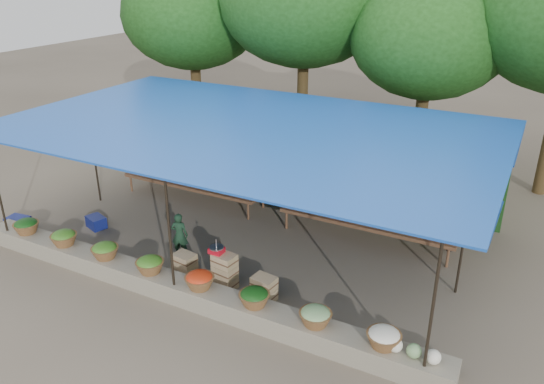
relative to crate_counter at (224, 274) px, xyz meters
The scene contains 16 objects.
ground 2.12m from the crate_counter, 105.82° to the left, with size 60.00×60.00×0.00m, color brown.
stone_curb 0.93m from the crate_counter, 128.13° to the right, with size 10.60×0.55×0.40m, color gray.
stall_canopy 3.21m from the crate_counter, 105.34° to the left, with size 10.80×6.60×2.82m.
produce_baskets 1.02m from the crate_counter, 132.67° to the right, with size 8.98×0.58×0.34m.
netting_backdrop 5.29m from the crate_counter, 96.32° to the left, with size 10.60×0.06×2.50m, color #1F491A.
tree_row 9.22m from the crate_counter, 90.49° to the left, with size 16.51×5.50×7.12m.
fruit_table_left 4.57m from the crate_counter, 132.26° to the left, with size 4.21×0.95×0.93m.
fruit_table_right 3.90m from the crate_counter, 60.13° to the left, with size 4.21×0.95×0.93m.
crate_counter is the anchor object (origin of this frame).
weighing_scale 0.55m from the crate_counter, behind, with size 0.29×0.29×0.31m.
vendor_seated 1.68m from the crate_counter, 158.28° to the left, with size 0.38×0.25×1.05m, color #183521.
customer_left 5.25m from the crate_counter, 127.82° to the left, with size 0.77×0.60×1.59m, color slate.
customer_mid 4.43m from the crate_counter, 87.49° to the left, with size 1.05×0.60×1.63m, color slate.
customer_right 5.39m from the crate_counter, 45.74° to the left, with size 0.91×0.38×1.55m, color slate.
blue_crate_front 5.91m from the crate_counter, behind, with size 0.54×0.39×0.32m, color navy.
blue_crate_back 4.33m from the crate_counter, 169.92° to the left, with size 0.48×0.35×0.29m, color navy.
Camera 1 is at (5.70, -9.67, 6.15)m, focal length 35.00 mm.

